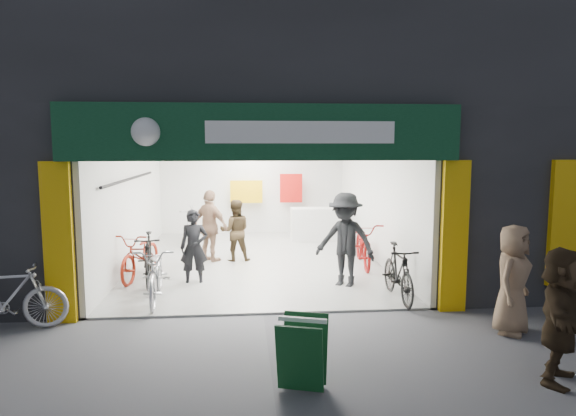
{
  "coord_description": "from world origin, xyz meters",
  "views": [
    {
      "loc": [
        -0.34,
        -8.36,
        2.86
      ],
      "look_at": [
        0.55,
        1.5,
        1.63
      ],
      "focal_mm": 32.0,
      "sensor_mm": 36.0,
      "label": 1
    }
  ],
  "objects": [
    {
      "name": "ground",
      "position": [
        0.0,
        0.0,
        0.0
      ],
      "size": [
        60.0,
        60.0,
        0.0
      ],
      "primitive_type": "plane",
      "color": "#56565B",
      "rests_on": "ground"
    },
    {
      "name": "building",
      "position": [
        0.91,
        4.99,
        4.31
      ],
      "size": [
        17.0,
        10.27,
        8.0
      ],
      "color": "#232326",
      "rests_on": "ground"
    },
    {
      "name": "bike_left_front",
      "position": [
        -1.91,
        0.95,
        0.52
      ],
      "size": [
        0.84,
        2.04,
        1.05
      ],
      "primitive_type": "imported",
      "rotation": [
        0.0,
        0.0,
        0.08
      ],
      "color": "silver",
      "rests_on": "ground"
    },
    {
      "name": "bike_left_midfront",
      "position": [
        -2.27,
        2.21,
        0.52
      ],
      "size": [
        0.7,
        1.78,
        1.04
      ],
      "primitive_type": "imported",
      "rotation": [
        0.0,
        0.0,
        0.12
      ],
      "color": "black",
      "rests_on": "ground"
    },
    {
      "name": "bike_left_midback",
      "position": [
        -2.5,
        2.61,
        0.52
      ],
      "size": [
        1.04,
        2.06,
        1.03
      ],
      "primitive_type": "imported",
      "rotation": [
        0.0,
        0.0,
        -0.19
      ],
      "color": "maroon",
      "rests_on": "ground"
    },
    {
      "name": "bike_left_back",
      "position": [
        -1.8,
        6.23,
        0.55
      ],
      "size": [
        0.53,
        1.85,
        1.11
      ],
      "primitive_type": "imported",
      "rotation": [
        0.0,
        0.0,
        -0.0
      ],
      "color": "#A5A6AA",
      "rests_on": "ground"
    },
    {
      "name": "bike_right_front",
      "position": [
        2.5,
        0.6,
        0.52
      ],
      "size": [
        0.49,
        1.74,
        1.05
      ],
      "primitive_type": "imported",
      "rotation": [
        0.0,
        0.0,
        -0.0
      ],
      "color": "black",
      "rests_on": "ground"
    },
    {
      "name": "bike_right_mid",
      "position": [
        2.5,
        3.28,
        0.54
      ],
      "size": [
        0.91,
        2.12,
        1.08
      ],
      "primitive_type": "imported",
      "rotation": [
        0.0,
        0.0,
        -0.09
      ],
      "color": "maroon",
      "rests_on": "ground"
    },
    {
      "name": "bike_right_back",
      "position": [
        2.5,
        5.26,
        0.56
      ],
      "size": [
        0.81,
        1.92,
        1.12
      ],
      "primitive_type": "imported",
      "rotation": [
        0.0,
        0.0,
        -0.16
      ],
      "color": "silver",
      "rests_on": "ground"
    },
    {
      "name": "parked_bike",
      "position": [
        -3.94,
        -0.39,
        0.53
      ],
      "size": [
        1.81,
        0.75,
        1.06
      ],
      "primitive_type": "imported",
      "rotation": [
        0.0,
        0.0,
        1.72
      ],
      "color": "#B7B6BB",
      "rests_on": "ground"
    },
    {
      "name": "customer_a",
      "position": [
        -1.33,
        2.06,
        0.77
      ],
      "size": [
        0.57,
        0.38,
        1.55
      ],
      "primitive_type": "imported",
      "rotation": [
        0.0,
        0.0,
        0.02
      ],
      "color": "black",
      "rests_on": "ground"
    },
    {
      "name": "customer_b",
      "position": [
        -0.51,
        4.03,
        0.77
      ],
      "size": [
        0.78,
        0.63,
        1.53
      ],
      "primitive_type": "imported",
      "rotation": [
        0.0,
        0.0,
        3.2
      ],
      "color": "#3C2E1B",
      "rests_on": "ground"
    },
    {
      "name": "customer_c",
      "position": [
        1.7,
        1.57,
        0.96
      ],
      "size": [
        1.42,
        1.27,
        1.91
      ],
      "primitive_type": "imported",
      "rotation": [
        0.0,
        0.0,
        -0.58
      ],
      "color": "black",
      "rests_on": "ground"
    },
    {
      "name": "customer_d",
      "position": [
        -1.11,
        3.98,
        0.89
      ],
      "size": [
        1.08,
        0.99,
        1.78
      ],
      "primitive_type": "imported",
      "rotation": [
        0.0,
        0.0,
        2.46
      ],
      "color": "#997259",
      "rests_on": "ground"
    },
    {
      "name": "pedestrian_near",
      "position": [
        3.72,
        -1.15,
        0.83
      ],
      "size": [
        0.95,
        0.95,
        1.67
      ],
      "primitive_type": "imported",
      "rotation": [
        0.0,
        0.0,
        0.78
      ],
      "color": "#907054",
      "rests_on": "ground"
    },
    {
      "name": "pedestrian_far",
      "position": [
        3.45,
        -2.76,
        0.83
      ],
      "size": [
        1.35,
        1.5,
        1.66
      ],
      "primitive_type": "imported",
      "rotation": [
        0.0,
        0.0,
        0.89
      ],
      "color": "#352718",
      "rests_on": "ground"
    },
    {
      "name": "sandwich_board",
      "position": [
        0.34,
        -2.67,
        0.46
      ],
      "size": [
        0.68,
        0.69,
        0.84
      ],
      "rotation": [
        0.0,
        0.0,
        -0.3
      ],
      "color": "#10421D",
      "rests_on": "ground"
    }
  ]
}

